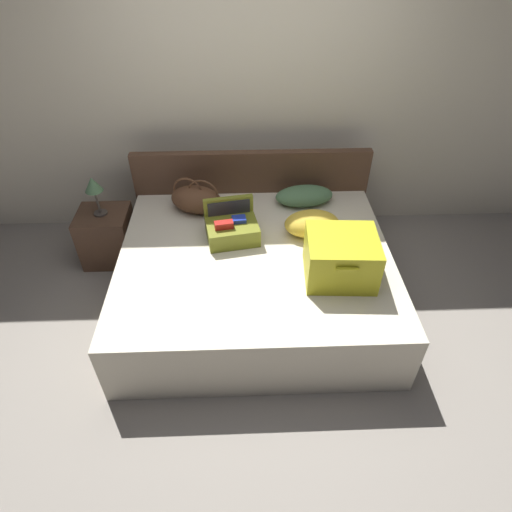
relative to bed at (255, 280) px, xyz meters
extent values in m
plane|color=gray|center=(0.00, -0.40, -0.26)|extent=(12.00, 12.00, 0.00)
cube|color=beige|center=(0.00, 1.25, 1.04)|extent=(8.00, 0.10, 2.60)
cube|color=beige|center=(0.00, 0.00, 0.00)|extent=(2.07, 1.75, 0.52)
cube|color=#4C3323|center=(0.00, 0.92, 0.19)|extent=(2.11, 0.08, 0.91)
cube|color=gold|center=(0.59, -0.24, 0.39)|extent=(0.51, 0.46, 0.26)
cube|color=#28282D|center=(0.59, -0.24, 0.42)|extent=(0.45, 0.41, 0.18)
cube|color=#B21E19|center=(0.50, -0.29, 0.52)|extent=(0.11, 0.09, 0.03)
cube|color=black|center=(0.66, -0.20, 0.52)|extent=(0.10, 0.12, 0.03)
cube|color=gold|center=(0.59, -0.24, 0.55)|extent=(0.51, 0.46, 0.07)
cube|color=gold|center=(0.57, -0.47, 0.51)|extent=(0.15, 0.03, 0.02)
cube|color=olive|center=(-0.17, 0.20, 0.33)|extent=(0.44, 0.35, 0.15)
cube|color=#28282D|center=(-0.17, 0.20, 0.36)|extent=(0.38, 0.31, 0.10)
cube|color=#B21E19|center=(-0.23, 0.15, 0.43)|extent=(0.15, 0.08, 0.06)
cube|color=#1E33A5|center=(-0.12, 0.24, 0.42)|extent=(0.12, 0.09, 0.04)
cube|color=olive|center=(-0.20, 0.36, 0.40)|extent=(0.39, 0.11, 0.29)
cube|color=#28282D|center=(-0.20, 0.33, 0.40)|extent=(0.33, 0.07, 0.24)
ellipsoid|color=brown|center=(-0.48, 0.61, 0.37)|extent=(0.50, 0.39, 0.22)
torus|color=brown|center=(-0.54, 0.63, 0.43)|extent=(0.27, 0.09, 0.27)
torus|color=brown|center=(-0.41, 0.59, 0.43)|extent=(0.27, 0.09, 0.27)
ellipsoid|color=gold|center=(0.46, 0.25, 0.36)|extent=(0.46, 0.31, 0.19)
ellipsoid|color=#4C724C|center=(0.45, 0.69, 0.34)|extent=(0.53, 0.32, 0.16)
cube|color=#4C3323|center=(-1.31, 0.63, -0.01)|extent=(0.44, 0.40, 0.49)
cylinder|color=#3F3833|center=(-1.31, 0.63, 0.24)|extent=(0.11, 0.11, 0.01)
cylinder|color=#4C443D|center=(-1.31, 0.63, 0.36)|extent=(0.02, 0.02, 0.22)
cone|color=#4C724C|center=(-1.31, 0.63, 0.53)|extent=(0.15, 0.15, 0.12)
camera|label=1|loc=(-0.09, -2.50, 2.37)|focal=30.27mm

